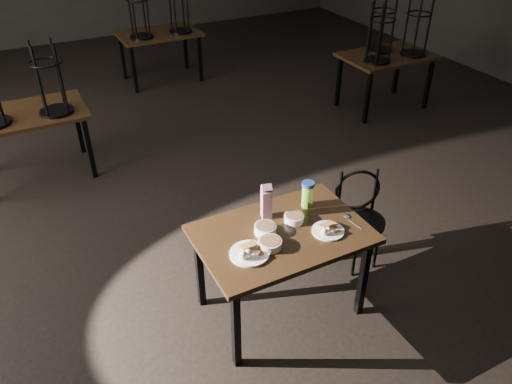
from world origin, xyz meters
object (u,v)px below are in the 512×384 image
main_table (282,241)px  juice_carton (266,202)px  water_bottle (307,194)px  bentwood_chair (359,212)px

main_table → juice_carton: bearing=93.9°
main_table → juice_carton: size_ratio=4.22×
juice_carton → water_bottle: (0.34, -0.02, -0.03)m
water_bottle → main_table: bearing=-149.4°
bentwood_chair → water_bottle: bearing=-158.2°
main_table → bentwood_chair: bentwood_chair is taller
main_table → water_bottle: bearing=30.6°
main_table → water_bottle: (0.32, 0.19, 0.19)m
juice_carton → water_bottle: bearing=-3.2°
juice_carton → bentwood_chair: 0.95m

